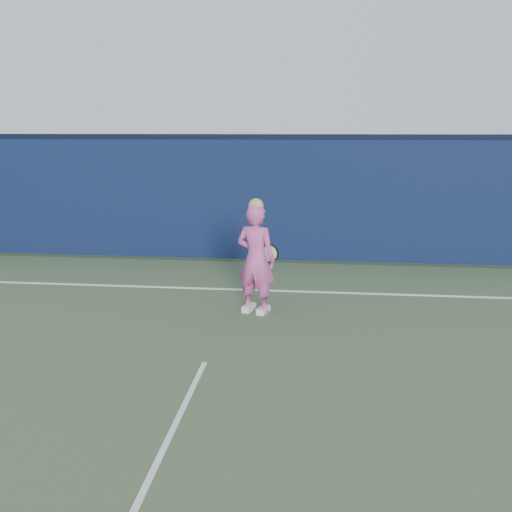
# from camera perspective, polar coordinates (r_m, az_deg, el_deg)

# --- Properties ---
(ground) EXTENTS (80.00, 80.00, 0.00)m
(ground) POSITION_cam_1_polar(r_m,az_deg,el_deg) (5.69, -7.49, -15.30)
(ground) COLOR #283F26
(ground) RESTS_ON ground
(backstop_wall) EXTENTS (24.00, 0.40, 2.50)m
(backstop_wall) POSITION_cam_1_polar(r_m,az_deg,el_deg) (11.51, -0.09, 5.97)
(backstop_wall) COLOR #0C1938
(backstop_wall) RESTS_ON ground
(wall_cap) EXTENTS (24.00, 0.42, 0.10)m
(wall_cap) POSITION_cam_1_polar(r_m,az_deg,el_deg) (11.42, -0.09, 12.46)
(wall_cap) COLOR black
(wall_cap) RESTS_ON backstop_wall
(player) EXTENTS (0.70, 0.57, 1.73)m
(player) POSITION_cam_1_polar(r_m,az_deg,el_deg) (8.00, 0.00, -0.30)
(player) COLOR #CD4F99
(player) RESTS_ON ground
(racket) EXTENTS (0.54, 0.24, 0.30)m
(racket) POSITION_cam_1_polar(r_m,az_deg,el_deg) (8.39, 1.22, 0.23)
(racket) COLOR black
(racket) RESTS_ON ground
(court_lines) EXTENTS (11.00, 12.04, 0.01)m
(court_lines) POSITION_cam_1_polar(r_m,az_deg,el_deg) (5.41, -8.35, -16.83)
(court_lines) COLOR white
(court_lines) RESTS_ON court_surface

